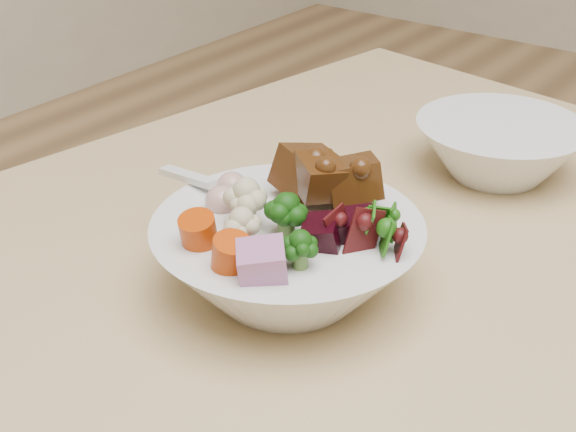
# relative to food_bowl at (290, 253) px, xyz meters

# --- Properties ---
(food_bowl) EXTENTS (0.20, 0.20, 0.11)m
(food_bowl) POSITION_rel_food_bowl_xyz_m (0.00, 0.00, 0.00)
(food_bowl) COLOR silver
(food_bowl) RESTS_ON dining_table
(soup_spoon) EXTENTS (0.10, 0.03, 0.02)m
(soup_spoon) POSITION_rel_food_bowl_xyz_m (-0.07, 0.00, 0.02)
(soup_spoon) COLOR silver
(soup_spoon) RESTS_ON food_bowl
(side_bowl) EXTENTS (0.16, 0.16, 0.05)m
(side_bowl) POSITION_rel_food_bowl_xyz_m (0.04, 0.28, -0.01)
(side_bowl) COLOR silver
(side_bowl) RESTS_ON dining_table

